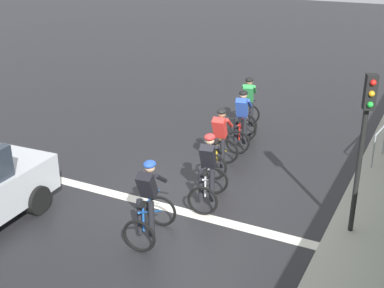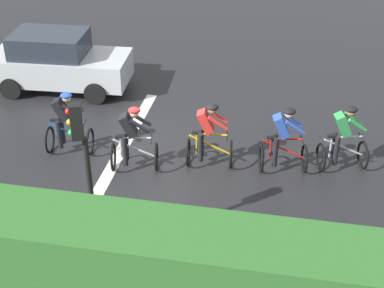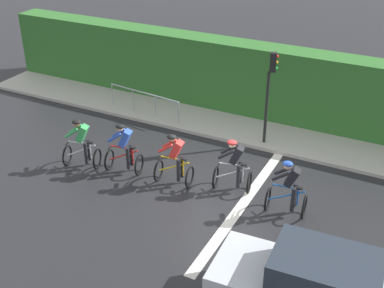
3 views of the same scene
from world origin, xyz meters
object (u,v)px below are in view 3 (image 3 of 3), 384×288
Objects in this scene: cyclist_lead at (82,145)px; cyclist_second at (124,150)px; cyclist_trailing at (289,189)px; cyclist_mid at (175,161)px; cyclist_fourth at (234,167)px; traffic_light_near_crossing at (270,85)px; pedestrian_railing_kerbside at (144,98)px.

cyclist_second is at bearing -75.83° from cyclist_lead.
cyclist_second and cyclist_trailing have the same top height.
cyclist_mid is 1.00× the size of cyclist_trailing.
cyclist_fourth is 1.83m from cyclist_trailing.
cyclist_trailing is at bearing -85.51° from cyclist_lead.
cyclist_second is 3.49m from cyclist_fourth.
traffic_light_near_crossing is (3.59, -1.61, 1.43)m from cyclist_mid.
cyclist_fourth is 0.51× the size of pedestrian_railing_kerbside.
traffic_light_near_crossing is at bearing 1.84° from cyclist_fourth.
cyclist_trailing is at bearing -89.02° from cyclist_mid.
cyclist_mid is 1.00× the size of cyclist_fourth.
cyclist_trailing is at bearing -88.12° from cyclist_second.
traffic_light_near_crossing reaches higher than cyclist_second.
cyclist_lead is 4.11m from pedestrian_railing_kerbside.
cyclist_second is (0.35, -1.37, 0.00)m from cyclist_lead.
cyclist_lead is 3.14m from cyclist_mid.
cyclist_second and cyclist_mid have the same top height.
pedestrian_railing_kerbside is at bearing 62.37° from cyclist_trailing.
cyclist_lead is 1.00× the size of cyclist_fourth.
pedestrian_railing_kerbside is (3.58, 6.84, -0.02)m from cyclist_trailing.
traffic_light_near_crossing is (3.53, 1.88, 1.43)m from cyclist_trailing.
cyclist_mid is 3.50m from cyclist_trailing.
cyclist_second is at bearing -156.73° from pedestrian_railing_kerbside.
cyclist_lead reaches higher than pedestrian_railing_kerbside.
cyclist_fourth is 1.00× the size of cyclist_trailing.
cyclist_fourth is at bearing -74.16° from cyclist_mid.
cyclist_trailing is at bearing -117.63° from pedestrian_railing_kerbside.
cyclist_trailing reaches higher than pedestrian_railing_kerbside.
cyclist_mid is at bearing -86.31° from cyclist_second.
pedestrian_railing_kerbside is at bearing 42.58° from cyclist_mid.
traffic_light_near_crossing reaches higher than cyclist_trailing.
cyclist_fourth is (0.60, -3.44, 0.00)m from cyclist_second.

